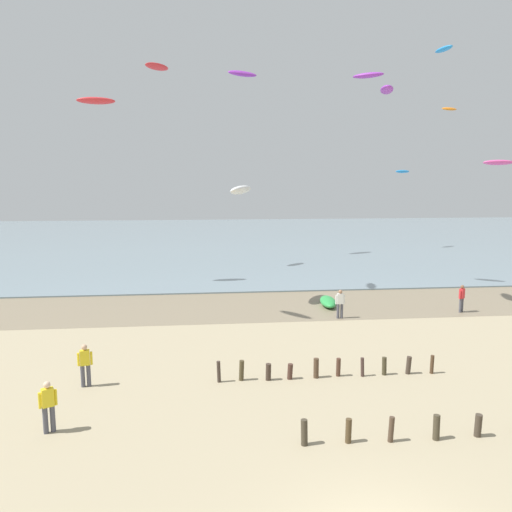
{
  "coord_description": "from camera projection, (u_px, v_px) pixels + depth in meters",
  "views": [
    {
      "loc": [
        -3.95,
        -9.2,
        7.93
      ],
      "look_at": [
        -1.79,
        11.49,
        4.81
      ],
      "focal_mm": 34.58,
      "sensor_mm": 36.0,
      "label": 1
    }
  ],
  "objects": [
    {
      "name": "wet_sand_strip",
      "position": [
        267.0,
        306.0,
        31.94
      ],
      "size": [
        120.0,
        7.73,
        0.01
      ],
      "primitive_type": "cube",
      "color": "#84755B",
      "rests_on": "ground"
    },
    {
      "name": "sea",
      "position": [
        233.0,
        238.0,
        70.16
      ],
      "size": [
        160.0,
        70.0,
        0.1
      ],
      "primitive_type": "cube",
      "color": "gray",
      "rests_on": "ground"
    },
    {
      "name": "groyne_far",
      "position": [
        323.0,
        368.0,
        20.16
      ],
      "size": [
        9.07,
        0.34,
        0.88
      ],
      "color": "#3F342C",
      "rests_on": "ground"
    },
    {
      "name": "person_nearest_camera",
      "position": [
        85.0,
        364.0,
        19.18
      ],
      "size": [
        0.56,
        0.29,
        1.71
      ],
      "color": "#4C4C56",
      "rests_on": "ground"
    },
    {
      "name": "person_by_waterline",
      "position": [
        340.0,
        303.0,
        28.87
      ],
      "size": [
        0.57,
        0.24,
        1.71
      ],
      "color": "#4C4C56",
      "rests_on": "ground"
    },
    {
      "name": "person_left_flank",
      "position": [
        48.0,
        405.0,
        15.64
      ],
      "size": [
        0.52,
        0.36,
        1.71
      ],
      "color": "#4C4C56",
      "rests_on": "ground"
    },
    {
      "name": "person_right_flank",
      "position": [
        462.0,
        298.0,
        30.23
      ],
      "size": [
        0.47,
        0.39,
        1.71
      ],
      "color": "#4C4C56",
      "rests_on": "ground"
    },
    {
      "name": "grounded_kite",
      "position": [
        328.0,
        302.0,
        31.92
      ],
      "size": [
        1.26,
        2.8,
        0.54
      ],
      "primitive_type": "ellipsoid",
      "rotation": [
        0.0,
        0.0,
        1.46
      ],
      "color": "green",
      "rests_on": "ground"
    },
    {
      "name": "kite_aloft_0",
      "position": [
        242.0,
        74.0,
        49.89
      ],
      "size": [
        3.46,
        2.42,
        0.89
      ],
      "primitive_type": "ellipsoid",
      "rotation": [
        0.4,
        0.0,
        0.43
      ],
      "color": "purple"
    },
    {
      "name": "kite_aloft_1",
      "position": [
        449.0,
        109.0,
        55.89
      ],
      "size": [
        2.08,
        1.12,
        0.54
      ],
      "primitive_type": "ellipsoid",
      "rotation": [
        -0.4,
        0.0,
        3.36
      ],
      "color": "orange"
    },
    {
      "name": "kite_aloft_3",
      "position": [
        368.0,
        75.0,
        35.42
      ],
      "size": [
        2.29,
        1.91,
        0.37
      ],
      "primitive_type": "ellipsoid",
      "rotation": [
        0.0,
        0.0,
        5.67
      ],
      "color": "purple"
    },
    {
      "name": "kite_aloft_4",
      "position": [
        387.0,
        90.0,
        30.52
      ],
      "size": [
        1.49,
        2.56,
        0.41
      ],
      "primitive_type": "ellipsoid",
      "rotation": [
        0.02,
        0.0,
        1.26
      ],
      "color": "purple"
    },
    {
      "name": "kite_aloft_5",
      "position": [
        157.0,
        67.0,
        42.43
      ],
      "size": [
        2.38,
        2.36,
        0.72
      ],
      "primitive_type": "ellipsoid",
      "rotation": [
        -0.49,
        0.0,
        0.78
      ],
      "color": "red"
    },
    {
      "name": "kite_aloft_8",
      "position": [
        444.0,
        49.0,
        44.56
      ],
      "size": [
        1.1,
        2.48,
        0.4
      ],
      "primitive_type": "ellipsoid",
      "rotation": [
        -0.02,
        0.0,
        4.85
      ],
      "color": "#2384D1"
    },
    {
      "name": "kite_aloft_9",
      "position": [
        241.0,
        190.0,
        31.51
      ],
      "size": [
        2.2,
        3.12,
        0.82
      ],
      "primitive_type": "ellipsoid",
      "rotation": [
        -0.43,
        0.0,
        1.13
      ],
      "color": "white"
    },
    {
      "name": "kite_aloft_10",
      "position": [
        96.0,
        101.0,
        36.08
      ],
      "size": [
        2.83,
        1.21,
        0.63
      ],
      "primitive_type": "ellipsoid",
      "rotation": [
        -0.23,
        0.0,
        0.09
      ],
      "color": "red"
    },
    {
      "name": "kite_aloft_11",
      "position": [
        498.0,
        162.0,
        46.59
      ],
      "size": [
        2.95,
        1.5,
        0.67
      ],
      "primitive_type": "ellipsoid",
      "rotation": [
        -0.26,
        0.0,
        6.09
      ],
      "color": "#E54C99"
    },
    {
      "name": "kite_aloft_12",
      "position": [
        402.0,
        171.0,
        57.9
      ],
      "size": [
        2.35,
        1.74,
        0.41
      ],
      "primitive_type": "ellipsoid",
      "rotation": [
        -0.07,
        0.0,
        0.5
      ],
      "color": "#2384D1"
    }
  ]
}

